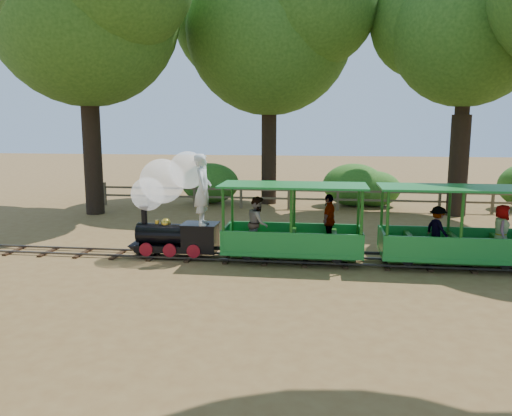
# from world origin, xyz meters

# --- Properties ---
(ground) EXTENTS (90.00, 90.00, 0.00)m
(ground) POSITION_xyz_m (0.00, 0.00, 0.00)
(ground) COLOR olive
(ground) RESTS_ON ground
(track) EXTENTS (22.00, 1.00, 0.10)m
(track) POSITION_xyz_m (0.00, 0.00, 0.07)
(track) COLOR #3F3D3A
(track) RESTS_ON ground
(locomotive) EXTENTS (2.47, 1.18, 2.84)m
(locomotive) POSITION_xyz_m (-3.49, 0.05, 1.62)
(locomotive) COLOR black
(locomotive) RESTS_ON ground
(carriage_front) EXTENTS (3.65, 1.50, 1.89)m
(carriage_front) POSITION_xyz_m (-0.36, -0.00, 0.84)
(carriage_front) COLOR #1B7D2D
(carriage_front) RESTS_ON track
(carriage_rear) EXTENTS (3.65, 1.49, 1.89)m
(carriage_rear) POSITION_xyz_m (3.67, 0.00, 0.79)
(carriage_rear) COLOR #1B7D2D
(carriage_rear) RESTS_ON track
(oak_nw) EXTENTS (8.81, 7.75, 11.17)m
(oak_nw) POSITION_xyz_m (-8.54, 6.10, 8.01)
(oak_nw) COLOR #2D2116
(oak_nw) RESTS_ON ground
(oak_nc) EXTENTS (8.82, 7.76, 10.91)m
(oak_nc) POSITION_xyz_m (-2.04, 9.60, 7.74)
(oak_nc) COLOR #2D2116
(oak_nc) RESTS_ON ground
(oak_ne) EXTENTS (6.88, 6.06, 9.61)m
(oak_ne) POSITION_xyz_m (5.47, 7.57, 7.12)
(oak_ne) COLOR #2D2116
(oak_ne) RESTS_ON ground
(fence) EXTENTS (18.10, 0.10, 1.00)m
(fence) POSITION_xyz_m (0.00, 8.00, 0.58)
(fence) COLOR brown
(fence) RESTS_ON ground
(shrub_west) EXTENTS (2.58, 1.99, 1.79)m
(shrub_west) POSITION_xyz_m (-4.61, 9.30, 0.89)
(shrub_west) COLOR #2D6B1E
(shrub_west) RESTS_ON ground
(shrub_mid_w) EXTENTS (2.64, 2.03, 1.83)m
(shrub_mid_w) POSITION_xyz_m (1.69, 9.30, 0.91)
(shrub_mid_w) COLOR #2D6B1E
(shrub_mid_w) RESTS_ON ground
(shrub_mid_e) EXTENTS (2.19, 1.69, 1.52)m
(shrub_mid_e) POSITION_xyz_m (2.58, 9.30, 0.76)
(shrub_mid_e) COLOR #2D6B1E
(shrub_mid_e) RESTS_ON ground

